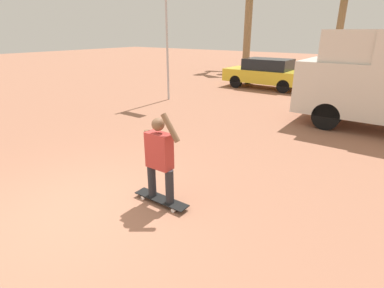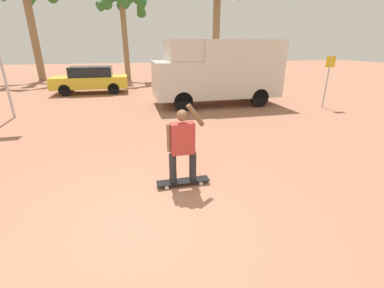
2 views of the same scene
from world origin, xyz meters
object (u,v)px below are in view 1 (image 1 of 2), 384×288
(skateboard, at_px, (161,199))
(parked_car_yellow, at_px, (266,73))
(flagpole, at_px, (169,12))
(person_skateboarder, at_px, (159,155))

(skateboard, height_order, parked_car_yellow, parked_car_yellow)
(skateboard, relative_size, flagpole, 0.18)
(person_skateboarder, height_order, parked_car_yellow, person_skateboarder)
(parked_car_yellow, bearing_deg, flagpole, -112.90)
(person_skateboarder, distance_m, parked_car_yellow, 12.00)
(parked_car_yellow, xyz_separation_m, flagpole, (-2.15, -5.09, 2.70))
(skateboard, distance_m, parked_car_yellow, 12.02)
(person_skateboarder, relative_size, parked_car_yellow, 0.37)
(skateboard, distance_m, flagpole, 9.00)
(person_skateboarder, bearing_deg, parked_car_yellow, 104.61)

